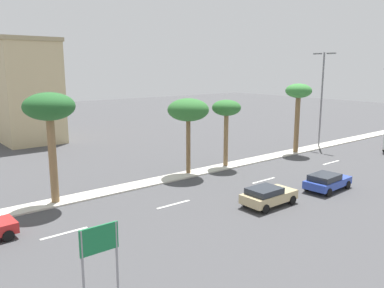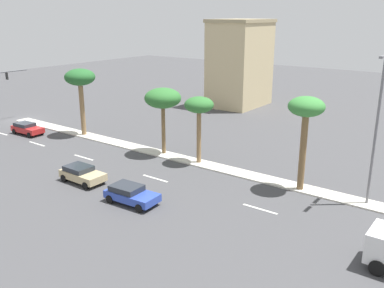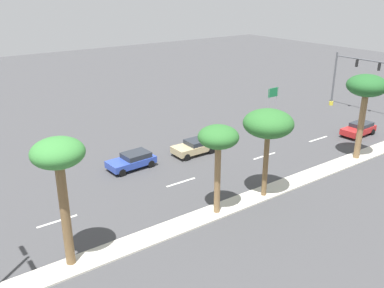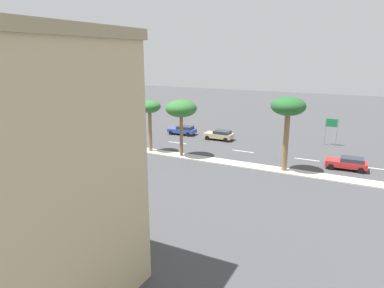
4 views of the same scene
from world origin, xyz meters
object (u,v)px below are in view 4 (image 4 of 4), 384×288
at_px(palm_tree_left, 288,109).
at_px(sedan_blue_inboard, 183,130).
at_px(palm_tree_center, 87,95).
at_px(palm_tree_near, 181,109).
at_px(box_truck, 76,118).
at_px(palm_tree_leading, 150,108).
at_px(sedan_red_leading, 347,163).
at_px(commercial_building, 21,182).
at_px(sedan_tan_right, 220,135).
at_px(sedan_white_far, 32,121).
at_px(directional_road_sign, 331,126).
at_px(street_lamp_leading, 57,94).

relative_size(palm_tree_left, sedan_blue_inboard, 1.82).
relative_size(palm_tree_left, palm_tree_center, 1.01).
bearing_deg(palm_tree_center, palm_tree_near, -92.05).
xyz_separation_m(sedan_blue_inboard, box_truck, (-2.49, 19.58, 0.54)).
height_order(palm_tree_leading, sedan_red_leading, palm_tree_leading).
xyz_separation_m(commercial_building, palm_tree_near, (25.67, 6.23, -0.80)).
distance_m(sedan_tan_right, sedan_red_leading, 18.29).
relative_size(palm_tree_near, palm_tree_leading, 1.05).
relative_size(commercial_building, sedan_red_leading, 3.12).
relative_size(commercial_building, sedan_white_far, 3.01).
bearing_deg(box_truck, sedan_white_far, 111.67).
height_order(directional_road_sign, sedan_tan_right, directional_road_sign).
relative_size(palm_tree_leading, box_truck, 1.06).
relative_size(sedan_white_far, sedan_blue_inboard, 1.02).
distance_m(commercial_building, sedan_white_far, 49.87).
relative_size(directional_road_sign, box_truck, 0.60).
bearing_deg(commercial_building, sedan_red_leading, -21.74).
distance_m(palm_tree_leading, sedan_blue_inboard, 11.48).
relative_size(sedan_red_leading, sedan_blue_inboard, 0.98).
relative_size(palm_tree_leading, sedan_red_leading, 1.52).
relative_size(directional_road_sign, palm_tree_left, 0.47).
relative_size(palm_tree_left, palm_tree_near, 1.15).
bearing_deg(sedan_tan_right, palm_tree_left, -130.49).
bearing_deg(sedan_red_leading, sedan_white_far, 88.71).
relative_size(directional_road_sign, sedan_blue_inboard, 0.85).
xyz_separation_m(commercial_building, sedan_red_leading, (29.59, -11.80, -5.82)).
height_order(palm_tree_leading, box_truck, palm_tree_leading).
bearing_deg(palm_tree_near, box_truck, 72.29).
relative_size(street_lamp_leading, sedan_tan_right, 2.74).
bearing_deg(directional_road_sign, street_lamp_leading, 111.34).
xyz_separation_m(street_lamp_leading, sedan_red_leading, (3.83, -38.16, -5.81)).
relative_size(palm_tree_leading, street_lamp_leading, 0.57).
bearing_deg(sedan_tan_right, commercial_building, -171.28).
bearing_deg(directional_road_sign, palm_tree_near, 132.38).
xyz_separation_m(palm_tree_center, sedan_blue_inboard, (9.98, -9.41, -5.79)).
bearing_deg(commercial_building, street_lamp_leading, 45.65).
height_order(directional_road_sign, palm_tree_center, palm_tree_center).
distance_m(palm_tree_left, sedan_red_leading, 9.10).
bearing_deg(box_truck, street_lamp_leading, -147.72).
xyz_separation_m(palm_tree_left, palm_tree_near, (-0.21, 12.17, -0.88)).
bearing_deg(palm_tree_center, sedan_white_far, 75.62).
bearing_deg(box_truck, sedan_red_leading, -95.44).
bearing_deg(palm_tree_leading, palm_tree_near, -91.66).
relative_size(palm_tree_leading, palm_tree_center, 0.83).
xyz_separation_m(palm_tree_leading, sedan_red_leading, (3.79, -22.53, -4.78)).
bearing_deg(box_truck, palm_tree_center, -126.40).
distance_m(directional_road_sign, box_truck, 40.83).
bearing_deg(directional_road_sign, palm_tree_leading, 124.91).
height_order(palm_tree_center, street_lamp_leading, street_lamp_leading).
height_order(directional_road_sign, sedan_blue_inboard, directional_road_sign).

